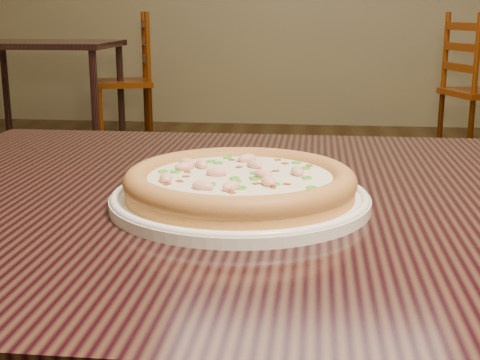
# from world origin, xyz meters

# --- Properties ---
(hero_table) EXTENTS (1.20, 0.80, 0.75)m
(hero_table) POSITION_xyz_m (0.06, -0.47, 0.65)
(hero_table) COLOR black
(hero_table) RESTS_ON ground
(plate) EXTENTS (0.29, 0.29, 0.02)m
(plate) POSITION_xyz_m (-0.06, -0.52, 0.76)
(plate) COLOR white
(plate) RESTS_ON hero_table
(pizza) EXTENTS (0.26, 0.26, 0.03)m
(pizza) POSITION_xyz_m (-0.06, -0.52, 0.78)
(pizza) COLOR tan
(pizza) RESTS_ON plate
(bg_table_left) EXTENTS (1.00, 0.70, 0.75)m
(bg_table_left) POSITION_xyz_m (-1.89, 3.33, 0.65)
(bg_table_left) COLOR black
(bg_table_left) RESTS_ON ground
(chair_b) EXTENTS (0.53, 0.53, 0.95)m
(chair_b) POSITION_xyz_m (-1.38, 3.69, 0.44)
(chair_b) COLOR #5B2607
(chair_b) RESTS_ON ground
(chair_c) EXTENTS (0.54, 0.54, 0.95)m
(chair_c) POSITION_xyz_m (1.06, 3.32, 0.44)
(chair_c) COLOR #5B2607
(chair_c) RESTS_ON ground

